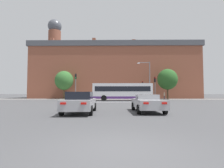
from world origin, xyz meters
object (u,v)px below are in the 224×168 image
bus_crossing_lead (122,91)px  traffic_light_near_left (76,83)px  traffic_light_near_right (155,85)px  pedestrian_waiting (164,95)px  traffic_light_far_right (143,87)px  street_lamp_junction (147,77)px  car_roadster_right (147,103)px  car_saloon_left (80,102)px  pedestrian_walking_east (152,95)px

bus_crossing_lead → traffic_light_near_left: traffic_light_near_left is taller
bus_crossing_lead → traffic_light_near_right: 7.30m
traffic_light_near_left → pedestrian_waiting: (17.07, 11.91, -1.98)m
traffic_light_far_right → traffic_light_near_left: traffic_light_near_left is taller
street_lamp_junction → pedestrian_waiting: size_ratio=4.41×
traffic_light_near_right → street_lamp_junction: (-0.11, 5.44, 1.82)m
car_roadster_right → bus_crossing_lead: bus_crossing_lead is taller
traffic_light_near_right → street_lamp_junction: street_lamp_junction is taller
car_roadster_right → bus_crossing_lead: 19.30m
traffic_light_near_left → traffic_light_near_right: (12.30, 0.14, -0.31)m
car_saloon_left → car_roadster_right: size_ratio=0.99×
traffic_light_far_right → traffic_light_near_right: 12.00m
bus_crossing_lead → pedestrian_waiting: 11.53m
traffic_light_near_right → pedestrian_waiting: traffic_light_near_right is taller
bus_crossing_lead → traffic_light_far_right: bearing=-36.2°
pedestrian_walking_east → bus_crossing_lead: bearing=95.2°
street_lamp_junction → pedestrian_waiting: bearing=52.3°
car_saloon_left → street_lamp_junction: (8.62, 20.07, 3.68)m
traffic_light_far_right → bus_crossing_lead: bearing=-126.2°
car_roadster_right → street_lamp_junction: size_ratio=0.66×
pedestrian_walking_east → traffic_light_far_right: bearing=72.0°
traffic_light_far_right → street_lamp_junction: size_ratio=0.56×
car_roadster_right → pedestrian_walking_east: size_ratio=2.92×
traffic_light_far_right → street_lamp_junction: 6.79m
traffic_light_near_left → car_saloon_left: bearing=-76.2°
traffic_light_near_right → street_lamp_junction: bearing=91.2°
car_saloon_left → street_lamp_junction: size_ratio=0.65×
car_roadster_right → traffic_light_far_right: (3.85, 25.85, 2.05)m
pedestrian_walking_east → traffic_light_near_right: bearing=128.2°
bus_crossing_lead → pedestrian_waiting: bearing=-56.4°
car_saloon_left → traffic_light_far_right: size_ratio=1.16×
car_saloon_left → pedestrian_walking_east: (11.09, 27.65, 0.18)m
car_roadster_right → traffic_light_near_left: (-8.47, 13.71, 2.26)m
pedestrian_waiting → traffic_light_near_right: bearing=-15.7°
street_lamp_junction → pedestrian_walking_east: size_ratio=4.45×
traffic_light_far_right → traffic_light_near_left: bearing=-135.4°
traffic_light_far_right → street_lamp_junction: (-0.13, -6.56, 1.72)m
traffic_light_near_left → car_roadster_right: bearing=-58.3°
car_roadster_right → bus_crossing_lead: size_ratio=0.44×
traffic_light_near_left → pedestrian_walking_east: 19.80m
pedestrian_waiting → traffic_light_near_left: bearing=-48.7°
car_roadster_right → traffic_light_far_right: traffic_light_far_right is taller
car_saloon_left → traffic_light_near_right: traffic_light_near_right is taller
traffic_light_far_right → traffic_light_near_right: bearing=-90.1°
traffic_light_far_right → car_saloon_left: bearing=-108.2°
traffic_light_far_right → traffic_light_near_right: size_ratio=1.04×
car_roadster_right → pedestrian_waiting: pedestrian_waiting is taller
car_roadster_right → pedestrian_waiting: 27.02m
bus_crossing_lead → traffic_light_near_right: bearing=-138.3°
traffic_light_near_left → street_lamp_junction: (12.19, 5.58, 1.51)m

